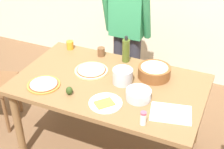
% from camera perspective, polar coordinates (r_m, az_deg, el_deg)
% --- Properties ---
extents(ground, '(8.00, 8.00, 0.00)m').
position_cam_1_polar(ground, '(3.22, -0.37, -12.71)').
color(ground, brown).
extents(dining_table, '(1.60, 0.96, 0.76)m').
position_cam_1_polar(dining_table, '(2.79, -0.41, -2.95)').
color(dining_table, brown).
rests_on(dining_table, ground).
extents(person_cook, '(0.49, 0.25, 1.62)m').
position_cam_1_polar(person_cook, '(3.31, 2.75, 8.43)').
color(person_cook, '#2D2D38').
rests_on(person_cook, ground).
extents(pizza_raw_on_board, '(0.30, 0.30, 0.02)m').
position_cam_1_polar(pizza_raw_on_board, '(2.89, -3.68, 0.74)').
color(pizza_raw_on_board, beige).
rests_on(pizza_raw_on_board, dining_table).
extents(pizza_cooked_on_tray, '(0.28, 0.28, 0.02)m').
position_cam_1_polar(pizza_cooked_on_tray, '(2.75, -11.96, -1.73)').
color(pizza_cooked_on_tray, '#C67A33').
rests_on(pizza_cooked_on_tray, dining_table).
extents(plate_with_slice, '(0.26, 0.26, 0.02)m').
position_cam_1_polar(plate_with_slice, '(2.49, -1.18, -5.06)').
color(plate_with_slice, white).
rests_on(plate_with_slice, dining_table).
extents(popcorn_bowl, '(0.28, 0.28, 0.11)m').
position_cam_1_polar(popcorn_bowl, '(2.80, 7.46, 0.64)').
color(popcorn_bowl, brown).
rests_on(popcorn_bowl, dining_table).
extents(mixing_bowl_steel, '(0.20, 0.20, 0.08)m').
position_cam_1_polar(mixing_bowl_steel, '(2.53, 4.70, -3.55)').
color(mixing_bowl_steel, '#B7B7BC').
rests_on(mixing_bowl_steel, dining_table).
extents(olive_oil_bottle, '(0.07, 0.07, 0.26)m').
position_cam_1_polar(olive_oil_bottle, '(2.99, 2.48, 4.27)').
color(olive_oil_bottle, '#47561E').
rests_on(olive_oil_bottle, dining_table).
extents(steel_pot, '(0.17, 0.17, 0.13)m').
position_cam_1_polar(steel_pot, '(2.70, 1.89, -0.24)').
color(steel_pot, '#B7B7BC').
rests_on(steel_pot, dining_table).
extents(cup_orange, '(0.07, 0.07, 0.08)m').
position_cam_1_polar(cup_orange, '(3.27, -7.41, 5.18)').
color(cup_orange, orange).
rests_on(cup_orange, dining_table).
extents(cup_small_brown, '(0.07, 0.07, 0.08)m').
position_cam_1_polar(cup_small_brown, '(3.12, -1.93, 4.02)').
color(cup_small_brown, brown).
rests_on(cup_small_brown, dining_table).
extents(salt_shaker, '(0.04, 0.04, 0.11)m').
position_cam_1_polar(salt_shaker, '(2.29, 5.53, -7.67)').
color(salt_shaker, white).
rests_on(salt_shaker, dining_table).
extents(cutting_board_white, '(0.34, 0.28, 0.01)m').
position_cam_1_polar(cutting_board_white, '(2.43, 10.33, -6.74)').
color(cutting_board_white, white).
rests_on(cutting_board_white, dining_table).
extents(avocado, '(0.06, 0.06, 0.07)m').
position_cam_1_polar(avocado, '(2.60, -7.54, -2.85)').
color(avocado, '#2D4219').
rests_on(avocado, dining_table).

